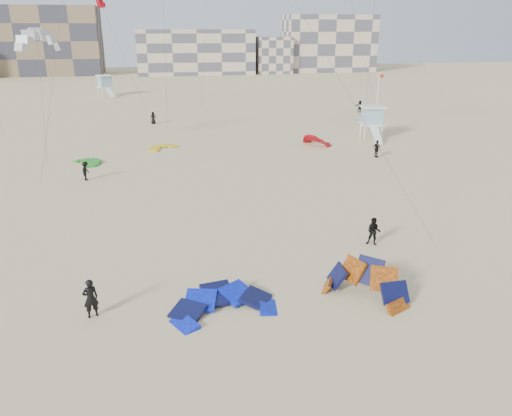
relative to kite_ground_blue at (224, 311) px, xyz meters
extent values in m
plane|color=#CCBC88|center=(-1.76, -1.27, 0.00)|extent=(320.00, 320.00, 0.00)
imported|color=black|center=(-5.94, 0.65, 0.94)|extent=(0.80, 0.67, 1.88)
imported|color=black|center=(9.78, 5.78, 0.86)|extent=(1.06, 0.99, 1.73)
imported|color=black|center=(-8.98, 23.17, 0.83)|extent=(0.85, 1.18, 1.65)
imported|color=black|center=(18.86, 26.13, 0.88)|extent=(0.71, 1.11, 1.76)
imported|color=black|center=(-3.43, 49.40, 0.82)|extent=(0.84, 0.58, 1.65)
imported|color=black|center=(28.04, 53.65, 0.91)|extent=(1.09, 1.76, 1.81)
cylinder|color=#3F3F3F|center=(-9.80, 20.84, 10.21)|extent=(4.31, 1.81, 18.44)
cylinder|color=#3F3F3F|center=(8.14, 15.32, 12.49)|extent=(8.50, 23.68, 22.99)
cylinder|color=#3F3F3F|center=(-12.98, 29.30, 6.04)|extent=(0.87, 6.96, 10.08)
cylinder|color=#3F3F3F|center=(-1.26, 42.23, 15.09)|extent=(0.68, 3.72, 28.19)
cylinder|color=#3F3F3F|center=(18.68, 29.18, 8.49)|extent=(1.53, 3.31, 14.98)
cylinder|color=#3F3F3F|center=(26.52, 50.33, 9.17)|extent=(4.23, 2.88, 16.36)
cylinder|color=#3F3F3F|center=(4.86, 57.82, 12.77)|extent=(2.26, 2.33, 23.54)
cylinder|color=#3F3F3F|center=(-7.22, 59.01, 8.37)|extent=(5.47, 2.89, 14.74)
cube|color=white|center=(21.95, 34.92, 1.72)|extent=(2.93, 2.93, 0.13)
cube|color=#8BADBE|center=(21.95, 34.92, 2.71)|extent=(2.41, 2.41, 1.84)
cube|color=white|center=(21.95, 34.92, 3.70)|extent=(3.04, 3.04, 0.15)
cube|color=white|center=(21.95, 32.44, 0.83)|extent=(1.30, 2.72, 1.52)
cube|color=white|center=(-12.53, 81.39, 1.77)|extent=(3.51, 3.51, 0.13)
cube|color=#8BADBE|center=(-12.53, 81.39, 2.79)|extent=(2.88, 2.88, 1.90)
cube|color=white|center=(-12.53, 81.39, 3.81)|extent=(3.64, 3.64, 0.15)
cube|color=white|center=(-12.53, 78.83, 0.85)|extent=(1.97, 2.84, 1.57)
cylinder|color=white|center=(23.10, 36.41, 3.75)|extent=(0.09, 0.09, 7.51)
cube|color=red|center=(23.38, 36.41, 7.04)|extent=(0.56, 0.02, 0.38)
cube|color=#7E664C|center=(-31.76, 132.73, 9.00)|extent=(28.00, 14.00, 18.00)
cube|color=beige|center=(8.24, 128.73, 6.00)|extent=(32.00, 16.00, 12.00)
cube|color=beige|center=(48.24, 130.73, 8.00)|extent=(26.00, 14.00, 16.00)
cube|color=beige|center=(30.24, 126.73, 5.00)|extent=(10.00, 10.00, 10.00)
camera|label=1|loc=(-2.29, -20.03, 12.36)|focal=35.00mm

